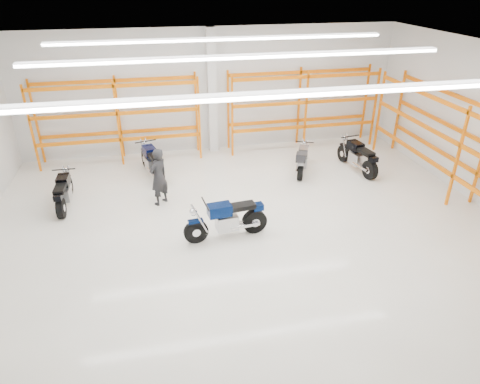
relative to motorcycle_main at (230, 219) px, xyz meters
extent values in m
plane|color=silver|center=(0.54, 0.34, -0.51)|extent=(14.00, 14.00, 0.00)
cube|color=silver|center=(0.54, 6.34, 1.74)|extent=(14.00, 0.02, 4.50)
cube|color=silver|center=(0.54, -5.66, 1.74)|extent=(14.00, 0.02, 4.50)
cube|color=white|center=(0.54, 0.34, 3.99)|extent=(14.00, 12.00, 0.02)
cube|color=white|center=(0.54, -2.66, 3.89)|extent=(10.00, 0.22, 0.10)
cube|color=white|center=(0.54, 0.84, 3.89)|extent=(10.00, 0.22, 0.10)
cube|color=white|center=(0.54, 3.84, 3.89)|extent=(10.00, 0.22, 0.10)
cylinder|color=black|center=(-0.89, -0.10, -0.20)|extent=(0.64, 0.19, 0.63)
cylinder|color=black|center=(0.68, 0.08, -0.18)|extent=(0.67, 0.26, 0.65)
cylinder|color=silver|center=(-0.89, -0.10, -0.20)|extent=(0.22, 0.17, 0.21)
cylinder|color=silver|center=(0.68, 0.08, -0.18)|extent=(0.25, 0.23, 0.23)
cube|color=#04133C|center=(-0.89, -0.10, 0.12)|extent=(0.39, 0.20, 0.06)
cube|color=#B7B7BC|center=(-0.07, 0.00, -0.07)|extent=(0.58, 0.44, 0.40)
cube|color=#A5A5AA|center=(0.32, 0.04, -0.17)|extent=(0.74, 0.21, 0.08)
cube|color=#04133C|center=(-0.26, -0.03, 0.33)|extent=(0.62, 0.42, 0.29)
cube|color=black|center=(0.32, 0.04, 0.33)|extent=(0.72, 0.39, 0.13)
cube|color=#04133C|center=(0.76, 0.09, 0.25)|extent=(0.30, 0.26, 0.17)
cylinder|color=black|center=(-0.62, -0.07, 0.56)|extent=(0.12, 0.73, 0.04)
sphere|color=silver|center=(-0.93, -0.10, 0.39)|extent=(0.20, 0.20, 0.20)
cylinder|color=silver|center=(0.38, -0.12, -0.17)|extent=(0.79, 0.18, 0.09)
cylinder|color=black|center=(-4.41, 3.35, -0.23)|extent=(0.12, 0.57, 0.57)
cylinder|color=black|center=(-4.43, 1.93, -0.22)|extent=(0.18, 0.59, 0.59)
cylinder|color=silver|center=(-4.41, 3.35, -0.23)|extent=(0.14, 0.19, 0.19)
cylinder|color=silver|center=(-4.43, 1.93, -0.22)|extent=(0.19, 0.21, 0.21)
cube|color=black|center=(-4.41, 3.35, 0.06)|extent=(0.15, 0.34, 0.06)
cube|color=#B7B7BC|center=(-4.42, 2.61, -0.11)|extent=(0.35, 0.50, 0.36)
cube|color=#A5A5AA|center=(-4.43, 2.25, -0.21)|extent=(0.13, 0.66, 0.08)
cube|color=black|center=(-4.42, 2.78, 0.25)|extent=(0.33, 0.53, 0.26)
cube|color=black|center=(-4.43, 2.25, 0.25)|extent=(0.30, 0.63, 0.11)
cube|color=black|center=(-4.44, 1.86, 0.17)|extent=(0.21, 0.25, 0.15)
cylinder|color=black|center=(-4.41, 3.10, 0.45)|extent=(0.66, 0.05, 0.03)
sphere|color=silver|center=(-4.41, 3.38, 0.30)|extent=(0.18, 0.18, 0.18)
cylinder|color=silver|center=(-4.58, 2.22, -0.21)|extent=(0.10, 0.71, 0.08)
cylinder|color=black|center=(-2.07, 5.01, -0.20)|extent=(0.29, 0.63, 0.62)
cylinder|color=black|center=(-1.65, 3.51, -0.19)|extent=(0.35, 0.67, 0.64)
cylinder|color=silver|center=(-2.07, 5.01, -0.20)|extent=(0.19, 0.24, 0.21)
cylinder|color=silver|center=(-1.65, 3.51, -0.19)|extent=(0.26, 0.27, 0.23)
cube|color=#091143|center=(-2.07, 5.01, 0.11)|extent=(0.25, 0.40, 0.06)
cube|color=#B7B7BC|center=(-1.85, 4.23, -0.08)|extent=(0.50, 0.62, 0.39)
cube|color=#A5A5AA|center=(-1.75, 3.85, -0.18)|extent=(0.31, 0.73, 0.08)
cube|color=#091143|center=(-1.90, 4.41, 0.32)|extent=(0.49, 0.65, 0.29)
cube|color=black|center=(-1.75, 3.85, 0.32)|extent=(0.48, 0.74, 0.12)
cube|color=#091143|center=(-1.63, 3.43, 0.24)|extent=(0.29, 0.32, 0.17)
cylinder|color=black|center=(-2.00, 4.75, 0.55)|extent=(0.71, 0.23, 0.04)
sphere|color=silver|center=(-2.08, 5.05, 0.38)|extent=(0.20, 0.20, 0.20)
cylinder|color=silver|center=(-1.90, 3.77, -0.18)|extent=(0.30, 0.77, 0.09)
cylinder|color=black|center=(3.49, 4.11, -0.24)|extent=(0.32, 0.54, 0.54)
cylinder|color=black|center=(2.92, 2.87, -0.23)|extent=(0.38, 0.58, 0.56)
cylinder|color=silver|center=(3.49, 4.11, -0.24)|extent=(0.19, 0.22, 0.18)
cylinder|color=silver|center=(2.92, 2.87, -0.23)|extent=(0.25, 0.26, 0.20)
cube|color=gray|center=(3.49, 4.11, 0.03)|extent=(0.26, 0.35, 0.05)
cube|color=#B7B7BC|center=(3.20, 3.46, -0.13)|extent=(0.49, 0.56, 0.34)
cube|color=#A5A5AA|center=(3.05, 3.15, -0.22)|extent=(0.36, 0.62, 0.07)
cube|color=gray|center=(3.26, 3.61, 0.21)|extent=(0.49, 0.59, 0.25)
cube|color=black|center=(3.05, 3.15, 0.21)|extent=(0.49, 0.66, 0.11)
cube|color=gray|center=(2.89, 2.81, 0.14)|extent=(0.28, 0.30, 0.14)
cylinder|color=black|center=(3.39, 3.89, 0.41)|extent=(0.59, 0.29, 0.03)
sphere|color=silver|center=(3.50, 4.14, 0.27)|extent=(0.17, 0.17, 0.17)
cylinder|color=silver|center=(2.91, 3.18, -0.22)|extent=(0.36, 0.65, 0.08)
cube|color=black|center=(2.85, 2.71, 0.38)|extent=(0.42, 0.44, 0.27)
cylinder|color=black|center=(4.95, 4.01, -0.20)|extent=(0.22, 0.64, 0.62)
cylinder|color=black|center=(5.20, 2.47, -0.19)|extent=(0.29, 0.67, 0.64)
cylinder|color=silver|center=(4.95, 4.01, -0.20)|extent=(0.18, 0.23, 0.21)
cylinder|color=silver|center=(5.20, 2.47, -0.19)|extent=(0.24, 0.26, 0.23)
cube|color=black|center=(4.95, 4.01, 0.11)|extent=(0.21, 0.39, 0.06)
cube|color=#B7B7BC|center=(5.08, 3.21, -0.07)|extent=(0.46, 0.59, 0.40)
cube|color=#A5A5AA|center=(5.15, 2.82, -0.18)|extent=(0.24, 0.74, 0.08)
cube|color=black|center=(5.05, 3.39, 0.32)|extent=(0.44, 0.63, 0.29)
cube|color=black|center=(5.15, 2.82, 0.32)|extent=(0.42, 0.73, 0.12)
cube|color=black|center=(5.22, 2.39, 0.24)|extent=(0.27, 0.30, 0.17)
cylinder|color=black|center=(5.00, 3.74, 0.55)|extent=(0.72, 0.15, 0.04)
sphere|color=silver|center=(4.95, 4.05, 0.38)|extent=(0.20, 0.20, 0.20)
cylinder|color=silver|center=(4.99, 2.75, -0.18)|extent=(0.22, 0.78, 0.09)
imported|color=black|center=(-1.68, 2.20, 0.36)|extent=(0.75, 0.74, 1.74)
cube|color=white|center=(0.54, 6.16, 1.74)|extent=(0.32, 0.32, 4.50)
cube|color=#E95502|center=(-5.66, 6.22, 0.99)|extent=(0.07, 0.07, 3.00)
cube|color=#E95502|center=(-5.66, 5.42, 0.99)|extent=(0.07, 0.07, 3.00)
cube|color=#E95502|center=(-2.86, 6.22, 0.99)|extent=(0.07, 0.07, 3.00)
cube|color=#E95502|center=(-2.86, 5.42, 0.99)|extent=(0.07, 0.07, 3.00)
cube|color=#E95502|center=(-0.06, 6.22, 0.99)|extent=(0.07, 0.07, 3.00)
cube|color=#E95502|center=(-0.06, 5.42, 0.99)|extent=(0.07, 0.07, 3.00)
cube|color=#E95502|center=(-2.86, 6.22, 0.43)|extent=(5.60, 0.07, 0.12)
cube|color=#E95502|center=(-2.86, 5.42, 0.43)|extent=(5.60, 0.07, 0.12)
cube|color=#E95502|center=(-2.86, 6.22, 1.37)|extent=(5.60, 0.07, 0.12)
cube|color=#E95502|center=(-2.86, 5.42, 1.37)|extent=(5.60, 0.07, 0.12)
cube|color=#E95502|center=(-2.86, 6.22, 2.30)|extent=(5.60, 0.07, 0.12)
cube|color=#E95502|center=(-2.86, 5.42, 2.30)|extent=(5.60, 0.07, 0.12)
cube|color=#E95502|center=(1.14, 6.22, 0.99)|extent=(0.07, 0.07, 3.00)
cube|color=#E95502|center=(1.14, 5.42, 0.99)|extent=(0.07, 0.07, 3.00)
cube|color=#E95502|center=(3.94, 6.22, 0.99)|extent=(0.07, 0.07, 3.00)
cube|color=#E95502|center=(3.94, 5.42, 0.99)|extent=(0.07, 0.07, 3.00)
cube|color=#E95502|center=(6.74, 6.22, 0.99)|extent=(0.07, 0.07, 3.00)
cube|color=#E95502|center=(6.74, 5.42, 0.99)|extent=(0.07, 0.07, 3.00)
cube|color=#E95502|center=(3.94, 6.22, 0.43)|extent=(5.60, 0.07, 0.12)
cube|color=#E95502|center=(3.94, 5.42, 0.43)|extent=(5.60, 0.07, 0.12)
cube|color=#E95502|center=(3.94, 6.22, 1.37)|extent=(5.60, 0.07, 0.12)
cube|color=#E95502|center=(3.94, 5.42, 1.37)|extent=(5.60, 0.07, 0.12)
cube|color=#E95502|center=(3.94, 6.22, 2.30)|extent=(5.60, 0.07, 0.12)
cube|color=#E95502|center=(3.94, 5.42, 2.30)|extent=(5.60, 0.07, 0.12)
cube|color=#E95502|center=(6.62, 0.34, 0.99)|extent=(0.07, 0.07, 3.00)
cube|color=#E95502|center=(7.42, 4.84, 0.99)|extent=(0.07, 0.07, 3.00)
cube|color=#E95502|center=(6.62, 4.84, 0.99)|extent=(0.07, 0.07, 3.00)
cube|color=#E95502|center=(7.42, 0.34, 0.43)|extent=(0.07, 9.00, 0.12)
cube|color=#E95502|center=(6.62, 0.34, 0.43)|extent=(0.07, 9.00, 0.12)
cube|color=#E95502|center=(6.62, 0.34, 1.37)|extent=(0.07, 9.00, 0.12)
cube|color=#E95502|center=(6.62, 0.34, 2.30)|extent=(0.07, 9.00, 0.12)
camera|label=1|loc=(-1.70, -9.27, 5.67)|focal=32.00mm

